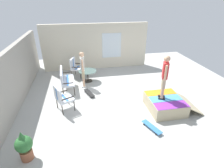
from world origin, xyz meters
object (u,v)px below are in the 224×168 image
patio_chair_by_wall (61,97)px  skateboard_spare (152,127)px  skateboard_by_bench (89,93)px  skate_ramp (165,104)px  person_watching (83,67)px  patio_chair_near_house (75,66)px  patio_bench (65,78)px  person_skater (165,75)px  patio_table (88,74)px  potted_plant (24,146)px

patio_chair_by_wall → skateboard_spare: 3.37m
skateboard_by_bench → skate_ramp: bearing=-120.7°
patio_chair_by_wall → skateboard_spare: (-1.62, -2.91, -0.53)m
person_watching → skateboard_spare: 4.14m
patio_chair_near_house → skateboard_spare: patio_chair_near_house is taller
patio_bench → person_skater: person_skater is taller
skateboard_by_bench → patio_table: bearing=-1.7°
skate_ramp → patio_table: 4.10m
skateboard_spare → person_skater: bearing=-36.3°
skate_ramp → potted_plant: potted_plant is taller
person_watching → skateboard_spare: (-3.48, -2.04, -0.91)m
patio_chair_by_wall → skateboard_spare: patio_chair_by_wall is taller
patio_chair_by_wall → patio_table: size_ratio=1.13×
skate_ramp → patio_chair_by_wall: 3.91m
patio_table → patio_chair_by_wall: bearing=155.5°
patio_table → skateboard_spare: 4.42m
skateboard_by_bench → potted_plant: size_ratio=0.89×
patio_table → potted_plant: (-4.51, 1.91, 0.06)m
patio_chair_by_wall → patio_bench: bearing=-1.6°
patio_chair_by_wall → potted_plant: size_ratio=1.11×
skate_ramp → potted_plant: (-1.46, 4.66, 0.22)m
patio_table → person_watching: bearing=157.1°
skateboard_spare → potted_plant: 3.78m
patio_chair_near_house → person_watching: bearing=-163.5°
person_watching → potted_plant: person_watching is taller
skate_ramp → patio_chair_near_house: 5.05m
patio_chair_by_wall → person_skater: person_skater is taller
patio_table → person_skater: size_ratio=0.55×
person_skater → patio_bench: bearing=58.7°
patio_chair_near_house → patio_chair_by_wall: same height
patio_chair_by_wall → skateboard_spare: size_ratio=1.25×
patio_chair_near_house → patio_table: patio_chair_near_house is taller
patio_bench → skateboard_spare: 4.35m
person_skater → skateboard_by_bench: (1.61, 2.61, -1.37)m
patio_chair_near_house → patio_chair_by_wall: size_ratio=1.00×
potted_plant → patio_table: bearing=-23.0°
patio_table → person_skater: 4.08m
skate_ramp → skateboard_by_bench: size_ratio=2.30×
person_watching → patio_chair_by_wall: bearing=155.0°
patio_chair_near_house → skateboard_by_bench: bearing=-165.1°
patio_chair_near_house → patio_table: (-0.71, -0.60, -0.21)m
patio_table → skateboard_spare: size_ratio=1.10×
person_watching → patio_table: bearing=-22.9°
patio_bench → potted_plant: size_ratio=1.40×
patio_table → skateboard_by_bench: bearing=178.3°
patio_chair_near_house → skateboard_by_bench: 2.24m
patio_chair_near_house → skateboard_spare: bearing=-153.0°
person_skater → skateboard_spare: bearing=143.7°
patio_chair_near_house → potted_plant: 5.39m
patio_bench → patio_chair_near_house: (1.51, -0.45, -0.00)m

